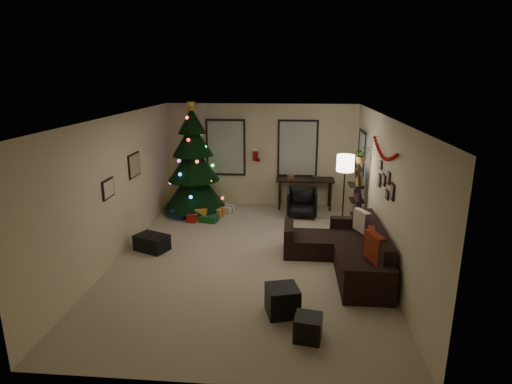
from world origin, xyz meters
TOP-DOWN VIEW (x-y plane):
  - floor at (0.00, 0.00)m, footprint 7.00×7.00m
  - ceiling at (0.00, 0.00)m, footprint 7.00×7.00m
  - wall_back at (0.00, 3.50)m, footprint 5.00×0.00m
  - wall_front at (0.00, -3.50)m, footprint 5.00×0.00m
  - wall_left at (-2.50, 0.00)m, footprint 0.00×7.00m
  - wall_right at (2.50, 0.00)m, footprint 0.00×7.00m
  - window_back_left at (-0.95, 3.47)m, footprint 1.05×0.06m
  - window_back_right at (0.95, 3.47)m, footprint 1.05×0.06m
  - window_right_wall at (2.47, 2.55)m, footprint 0.06×0.90m
  - christmas_tree at (-1.63, 2.61)m, footprint 1.56×1.56m
  - presents at (-1.41, 2.23)m, footprint 1.50×1.01m
  - sofa at (1.86, -0.22)m, footprint 1.75×2.55m
  - pillow_red_a at (2.21, -0.85)m, footprint 0.28×0.50m
  - pillow_red_b at (2.21, -0.52)m, footprint 0.16×0.42m
  - pillow_cream at (2.21, 0.51)m, footprint 0.29×0.44m
  - ottoman_near at (0.71, -1.95)m, footprint 0.55×0.55m
  - ottoman_far at (1.06, -2.54)m, footprint 0.41×0.41m
  - desk at (1.16, 3.22)m, footprint 1.49×0.53m
  - desk_chair at (1.08, 2.57)m, footprint 0.69×0.65m
  - bookshelf at (2.30, 1.77)m, footprint 0.30×0.49m
  - potted_plant at (2.30, 1.60)m, footprint 0.50×0.45m
  - floor_lamp at (1.95, 1.47)m, footprint 0.37×0.37m
  - art_map at (-2.48, 0.87)m, footprint 0.04×0.60m
  - art_abstract at (-2.48, -0.46)m, footprint 0.04×0.45m
  - gallery at (2.48, -0.07)m, footprint 0.03×1.25m
  - garland at (2.45, 0.15)m, footprint 0.08×1.90m
  - stocking_left at (-0.14, 3.32)m, footprint 0.20×0.05m
  - stocking_right at (0.19, 3.57)m, footprint 0.20×0.05m
  - storage_bin at (-1.97, 0.17)m, footprint 0.76×0.65m

SIDE VIEW (x-z plane):
  - floor at x=0.00m, z-range 0.00..0.00m
  - presents at x=-1.41m, z-range -0.03..0.27m
  - storage_bin at x=-1.97m, z-range 0.00..0.32m
  - ottoman_far at x=1.06m, z-range 0.00..0.34m
  - ottoman_near at x=0.71m, z-range 0.00..0.43m
  - sofa at x=1.86m, z-range -0.15..0.69m
  - desk_chair at x=1.08m, z-range 0.00..0.69m
  - pillow_cream at x=2.21m, z-range 0.41..0.85m
  - pillow_red_a at x=2.21m, z-range 0.40..0.88m
  - pillow_red_b at x=2.21m, z-range 0.43..0.85m
  - desk at x=1.16m, z-range 0.31..1.11m
  - bookshelf at x=2.30m, z-range -0.02..1.61m
  - christmas_tree at x=-1.63m, z-range -0.25..2.65m
  - wall_left at x=-2.50m, z-range -2.15..4.85m
  - wall_right at x=2.50m, z-range -2.15..4.85m
  - wall_back at x=0.00m, z-range -1.15..3.85m
  - wall_front at x=0.00m, z-range -1.15..3.85m
  - stocking_left at x=-0.14m, z-range 1.22..1.58m
  - art_abstract at x=-2.48m, z-range 1.27..1.62m
  - stocking_right at x=0.19m, z-range 1.27..1.63m
  - floor_lamp at x=1.95m, z-range 0.59..2.36m
  - window_right_wall at x=2.47m, z-range 0.85..2.15m
  - window_back_left at x=-0.95m, z-range 0.80..2.30m
  - window_back_right at x=0.95m, z-range 0.80..2.30m
  - gallery at x=2.48m, z-range 1.30..1.84m
  - art_map at x=-2.48m, z-range 1.35..1.85m
  - potted_plant at x=2.30m, z-range 1.56..2.06m
  - garland at x=2.45m, z-range 1.95..2.25m
  - ceiling at x=0.00m, z-range 2.70..2.70m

